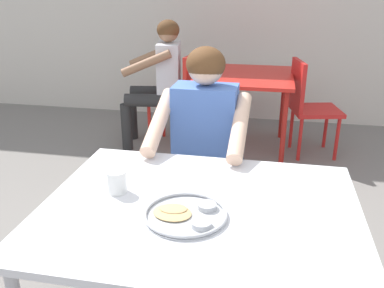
% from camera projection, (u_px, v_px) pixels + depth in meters
% --- Properties ---
extents(table_foreground, '(1.20, 0.94, 0.73)m').
position_uv_depth(table_foreground, '(200.00, 221.00, 1.58)').
color(table_foreground, silver).
rests_on(table_foreground, ground).
extents(thali_tray, '(0.30, 0.30, 0.03)m').
position_uv_depth(thali_tray, '(186.00, 214.00, 1.48)').
color(thali_tray, '#B7BABF').
rests_on(thali_tray, table_foreground).
extents(drinking_cup, '(0.08, 0.08, 0.09)m').
position_uv_depth(drinking_cup, '(117.00, 181.00, 1.64)').
color(drinking_cup, white).
rests_on(drinking_cup, table_foreground).
extents(chair_foreground, '(0.43, 0.41, 0.85)m').
position_uv_depth(chair_foreground, '(208.00, 163.00, 2.46)').
color(chair_foreground, '#3F3F44').
rests_on(chair_foreground, ground).
extents(diner_foreground, '(0.49, 0.55, 1.21)m').
position_uv_depth(diner_foreground, '(202.00, 141.00, 2.18)').
color(diner_foreground, '#3A3A3A').
rests_on(diner_foreground, ground).
extents(table_background_red, '(0.87, 0.93, 0.73)m').
position_uv_depth(table_background_red, '(244.00, 83.00, 3.73)').
color(table_background_red, red).
rests_on(table_background_red, ground).
extents(chair_red_left, '(0.49, 0.47, 0.90)m').
position_uv_depth(chair_red_left, '(181.00, 94.00, 3.88)').
color(chair_red_left, red).
rests_on(chair_red_left, ground).
extents(chair_red_right, '(0.49, 0.47, 0.87)m').
position_uv_depth(chair_red_right, '(308.00, 102.00, 3.69)').
color(chair_red_right, red).
rests_on(chair_red_right, ground).
extents(patron_background, '(0.59, 0.55, 1.20)m').
position_uv_depth(patron_background, '(159.00, 73.00, 3.84)').
color(patron_background, '#2A2A2A').
rests_on(patron_background, ground).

